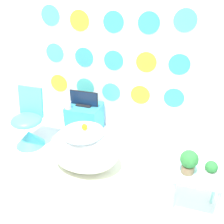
% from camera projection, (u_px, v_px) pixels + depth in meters
% --- Properties ---
extents(ground_plane, '(12.00, 12.00, 0.00)m').
position_uv_depth(ground_plane, '(57.00, 216.00, 2.69)').
color(ground_plane, white).
extents(wall_back_dotted, '(4.31, 0.05, 2.60)m').
position_uv_depth(wall_back_dotted, '(112.00, 46.00, 3.68)').
color(wall_back_dotted, white).
rests_on(wall_back_dotted, ground_plane).
extents(rug, '(1.39, 0.87, 0.01)m').
position_uv_depth(rug, '(78.00, 173.00, 3.27)').
color(rug, silver).
rests_on(rug, ground_plane).
extents(bathtub, '(0.89, 0.63, 0.55)m').
position_uv_depth(bathtub, '(84.00, 149.00, 3.24)').
color(bathtub, white).
rests_on(bathtub, ground_plane).
extents(rubber_duck, '(0.07, 0.08, 0.09)m').
position_uv_depth(rubber_duck, '(84.00, 127.00, 3.11)').
color(rubber_duck, yellow).
rests_on(rubber_duck, bathtub).
extents(chair, '(0.43, 0.43, 0.84)m').
position_uv_depth(chair, '(29.00, 128.00, 3.70)').
color(chair, '#4CC6DB').
rests_on(chair, ground_plane).
extents(tv_cabinet, '(0.49, 0.44, 0.43)m').
position_uv_depth(tv_cabinet, '(85.00, 118.00, 4.06)').
color(tv_cabinet, '#389ED6').
rests_on(tv_cabinet, ground_plane).
extents(tv, '(0.44, 0.12, 0.23)m').
position_uv_depth(tv, '(84.00, 99.00, 3.91)').
color(tv, black).
rests_on(tv, tv_cabinet).
extents(vase, '(0.09, 0.09, 0.14)m').
position_uv_depth(vase, '(68.00, 105.00, 3.85)').
color(vase, white).
rests_on(vase, tv_cabinet).
extents(side_table, '(0.46, 0.36, 0.48)m').
position_uv_depth(side_table, '(197.00, 181.00, 2.59)').
color(side_table, '#99E0D8').
rests_on(side_table, ground_plane).
extents(potted_plant_left, '(0.17, 0.17, 0.25)m').
position_uv_depth(potted_plant_left, '(189.00, 161.00, 2.50)').
color(potted_plant_left, '#8C6B4C').
rests_on(potted_plant_left, side_table).
extents(potted_plant_right, '(0.14, 0.14, 0.18)m').
position_uv_depth(potted_plant_right, '(211.00, 170.00, 2.47)').
color(potted_plant_right, white).
rests_on(potted_plant_right, side_table).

